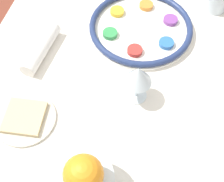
% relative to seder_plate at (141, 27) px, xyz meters
% --- Properties ---
extents(ground_plane, '(8.00, 8.00, 0.00)m').
position_rel_seder_plate_xyz_m(ground_plane, '(0.23, -0.06, -0.76)').
color(ground_plane, brown).
extents(dining_table, '(1.28, 0.81, 0.75)m').
position_rel_seder_plate_xyz_m(dining_table, '(0.23, -0.06, -0.39)').
color(dining_table, silver).
rests_on(dining_table, ground_plane).
extents(seder_plate, '(0.34, 0.34, 0.03)m').
position_rel_seder_plate_xyz_m(seder_plate, '(0.00, 0.00, 0.00)').
color(seder_plate, white).
rests_on(seder_plate, dining_table).
extents(wine_glass, '(0.08, 0.08, 0.13)m').
position_rel_seder_plate_xyz_m(wine_glass, '(0.26, 0.03, 0.08)').
color(wine_glass, silver).
rests_on(wine_glass, dining_table).
extents(orange_fruit, '(0.08, 0.08, 0.08)m').
position_rel_seder_plate_xyz_m(orange_fruit, '(0.56, -0.03, 0.13)').
color(orange_fruit, orange).
rests_on(orange_fruit, fruit_stand).
extents(bread_plate, '(0.17, 0.17, 0.02)m').
position_rel_seder_plate_xyz_m(bread_plate, '(0.40, -0.25, -0.01)').
color(bread_plate, beige).
rests_on(bread_plate, dining_table).
extents(napkin_roll, '(0.20, 0.07, 0.05)m').
position_rel_seder_plate_xyz_m(napkin_roll, '(0.17, -0.29, 0.01)').
color(napkin_roll, white).
rests_on(napkin_roll, dining_table).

